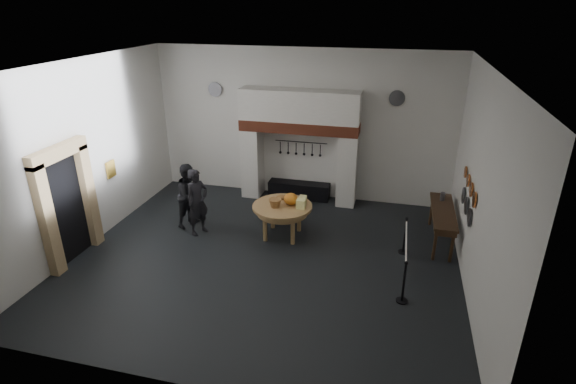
% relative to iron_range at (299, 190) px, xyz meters
% --- Properties ---
extents(floor, '(9.00, 8.00, 0.02)m').
position_rel_iron_range_xyz_m(floor, '(0.00, -3.72, -0.25)').
color(floor, black).
rests_on(floor, ground).
extents(ceiling, '(9.00, 8.00, 0.02)m').
position_rel_iron_range_xyz_m(ceiling, '(0.00, -3.72, 4.25)').
color(ceiling, silver).
rests_on(ceiling, wall_back).
extents(wall_back, '(9.00, 0.02, 4.50)m').
position_rel_iron_range_xyz_m(wall_back, '(0.00, 0.28, 2.00)').
color(wall_back, silver).
rests_on(wall_back, floor).
extents(wall_front, '(9.00, 0.02, 4.50)m').
position_rel_iron_range_xyz_m(wall_front, '(0.00, -7.72, 2.00)').
color(wall_front, silver).
rests_on(wall_front, floor).
extents(wall_left, '(0.02, 8.00, 4.50)m').
position_rel_iron_range_xyz_m(wall_left, '(-4.50, -3.72, 2.00)').
color(wall_left, silver).
rests_on(wall_left, floor).
extents(wall_right, '(0.02, 8.00, 4.50)m').
position_rel_iron_range_xyz_m(wall_right, '(4.50, -3.72, 2.00)').
color(wall_right, silver).
rests_on(wall_right, floor).
extents(chimney_pier_left, '(0.55, 0.70, 2.15)m').
position_rel_iron_range_xyz_m(chimney_pier_left, '(-1.48, -0.07, 0.82)').
color(chimney_pier_left, silver).
rests_on(chimney_pier_left, floor).
extents(chimney_pier_right, '(0.55, 0.70, 2.15)m').
position_rel_iron_range_xyz_m(chimney_pier_right, '(1.48, -0.07, 0.82)').
color(chimney_pier_right, silver).
rests_on(chimney_pier_right, floor).
extents(hearth_brick_band, '(3.50, 0.72, 0.32)m').
position_rel_iron_range_xyz_m(hearth_brick_band, '(0.00, -0.07, 2.06)').
color(hearth_brick_band, '#9E442B').
rests_on(hearth_brick_band, chimney_pier_left).
extents(chimney_hood, '(3.50, 0.70, 0.90)m').
position_rel_iron_range_xyz_m(chimney_hood, '(0.00, -0.07, 2.67)').
color(chimney_hood, silver).
rests_on(chimney_hood, hearth_brick_band).
extents(iron_range, '(1.90, 0.45, 0.50)m').
position_rel_iron_range_xyz_m(iron_range, '(0.00, 0.00, 0.00)').
color(iron_range, black).
rests_on(iron_range, floor).
extents(utensil_rail, '(1.60, 0.02, 0.02)m').
position_rel_iron_range_xyz_m(utensil_rail, '(0.00, 0.20, 1.50)').
color(utensil_rail, black).
rests_on(utensil_rail, wall_back).
extents(door_recess, '(0.04, 1.10, 2.50)m').
position_rel_iron_range_xyz_m(door_recess, '(-4.47, -4.72, 1.00)').
color(door_recess, black).
rests_on(door_recess, floor).
extents(door_jamb_near, '(0.22, 0.30, 2.60)m').
position_rel_iron_range_xyz_m(door_jamb_near, '(-4.38, -5.42, 1.05)').
color(door_jamb_near, tan).
rests_on(door_jamb_near, floor).
extents(door_jamb_far, '(0.22, 0.30, 2.60)m').
position_rel_iron_range_xyz_m(door_jamb_far, '(-4.38, -4.02, 1.05)').
color(door_jamb_far, tan).
rests_on(door_jamb_far, floor).
extents(door_lintel, '(0.22, 1.70, 0.30)m').
position_rel_iron_range_xyz_m(door_lintel, '(-4.38, -4.72, 2.40)').
color(door_lintel, tan).
rests_on(door_lintel, door_jamb_near).
extents(wall_plaque, '(0.05, 0.34, 0.44)m').
position_rel_iron_range_xyz_m(wall_plaque, '(-4.45, -2.92, 1.35)').
color(wall_plaque, gold).
rests_on(wall_plaque, wall_left).
extents(work_table, '(1.94, 1.94, 0.07)m').
position_rel_iron_range_xyz_m(work_table, '(0.12, -2.50, 0.59)').
color(work_table, tan).
rests_on(work_table, floor).
extents(pumpkin, '(0.36, 0.36, 0.31)m').
position_rel_iron_range_xyz_m(pumpkin, '(0.32, -2.40, 0.78)').
color(pumpkin, orange).
rests_on(pumpkin, work_table).
extents(cheese_block_big, '(0.22, 0.22, 0.24)m').
position_rel_iron_range_xyz_m(cheese_block_big, '(0.62, -2.55, 0.74)').
color(cheese_block_big, '#F5F292').
rests_on(cheese_block_big, work_table).
extents(cheese_block_small, '(0.18, 0.18, 0.20)m').
position_rel_iron_range_xyz_m(cheese_block_small, '(0.60, -2.25, 0.72)').
color(cheese_block_small, '#DEDB84').
rests_on(cheese_block_small, work_table).
extents(wicker_basket, '(0.40, 0.40, 0.22)m').
position_rel_iron_range_xyz_m(wicker_basket, '(-0.03, -2.65, 0.73)').
color(wicker_basket, '#A7773D').
rests_on(wicker_basket, work_table).
extents(bread_loaf, '(0.31, 0.18, 0.13)m').
position_rel_iron_range_xyz_m(bread_loaf, '(0.02, -2.15, 0.69)').
color(bread_loaf, '#A8793B').
rests_on(bread_loaf, work_table).
extents(visitor_near, '(0.68, 0.78, 1.79)m').
position_rel_iron_range_xyz_m(visitor_near, '(-2.06, -2.88, 0.64)').
color(visitor_near, black).
rests_on(visitor_near, floor).
extents(visitor_far, '(0.92, 1.03, 1.76)m').
position_rel_iron_range_xyz_m(visitor_far, '(-2.46, -2.48, 0.63)').
color(visitor_far, black).
rests_on(visitor_far, floor).
extents(side_table, '(0.55, 2.20, 0.06)m').
position_rel_iron_range_xyz_m(side_table, '(4.10, -1.86, 0.62)').
color(side_table, '#392814').
rests_on(side_table, floor).
extents(pewter_jug, '(0.12, 0.12, 0.22)m').
position_rel_iron_range_xyz_m(pewter_jug, '(4.10, -1.26, 0.76)').
color(pewter_jug, '#56555B').
rests_on(pewter_jug, side_table).
extents(copper_pan_a, '(0.03, 0.34, 0.34)m').
position_rel_iron_range_xyz_m(copper_pan_a, '(4.46, -3.52, 1.70)').
color(copper_pan_a, '#C6662D').
rests_on(copper_pan_a, wall_right).
extents(copper_pan_b, '(0.03, 0.32, 0.32)m').
position_rel_iron_range_xyz_m(copper_pan_b, '(4.46, -2.97, 1.70)').
color(copper_pan_b, '#C6662D').
rests_on(copper_pan_b, wall_right).
extents(copper_pan_c, '(0.03, 0.30, 0.30)m').
position_rel_iron_range_xyz_m(copper_pan_c, '(4.46, -2.42, 1.70)').
color(copper_pan_c, '#C6662D').
rests_on(copper_pan_c, wall_right).
extents(copper_pan_d, '(0.03, 0.28, 0.28)m').
position_rel_iron_range_xyz_m(copper_pan_d, '(4.46, -1.87, 1.70)').
color(copper_pan_d, '#C6662D').
rests_on(copper_pan_d, wall_right).
extents(pewter_plate_left, '(0.03, 0.40, 0.40)m').
position_rel_iron_range_xyz_m(pewter_plate_left, '(4.46, -3.32, 1.20)').
color(pewter_plate_left, '#4C4C51').
rests_on(pewter_plate_left, wall_right).
extents(pewter_plate_mid, '(0.03, 0.40, 0.40)m').
position_rel_iron_range_xyz_m(pewter_plate_mid, '(4.46, -2.72, 1.20)').
color(pewter_plate_mid, '#4C4C51').
rests_on(pewter_plate_mid, wall_right).
extents(pewter_plate_right, '(0.03, 0.40, 0.40)m').
position_rel_iron_range_xyz_m(pewter_plate_right, '(4.46, -2.12, 1.20)').
color(pewter_plate_right, '#4C4C51').
rests_on(pewter_plate_right, wall_right).
extents(pewter_plate_back_left, '(0.44, 0.03, 0.44)m').
position_rel_iron_range_xyz_m(pewter_plate_back_left, '(-2.70, 0.24, 2.95)').
color(pewter_plate_back_left, '#4C4C51').
rests_on(pewter_plate_back_left, wall_back).
extents(pewter_plate_back_right, '(0.44, 0.03, 0.44)m').
position_rel_iron_range_xyz_m(pewter_plate_back_right, '(2.70, 0.24, 2.95)').
color(pewter_plate_back_right, '#4C4C51').
rests_on(pewter_plate_back_right, wall_back).
extents(barrier_post_near, '(0.05, 0.05, 0.90)m').
position_rel_iron_range_xyz_m(barrier_post_near, '(3.21, -4.63, 0.20)').
color(barrier_post_near, black).
rests_on(barrier_post_near, floor).
extents(barrier_post_far, '(0.05, 0.05, 0.90)m').
position_rel_iron_range_xyz_m(barrier_post_far, '(3.21, -2.63, 0.20)').
color(barrier_post_far, black).
rests_on(barrier_post_far, floor).
extents(barrier_rope, '(0.04, 2.00, 0.04)m').
position_rel_iron_range_xyz_m(barrier_rope, '(3.21, -3.63, 0.60)').
color(barrier_rope, white).
rests_on(barrier_rope, barrier_post_near).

